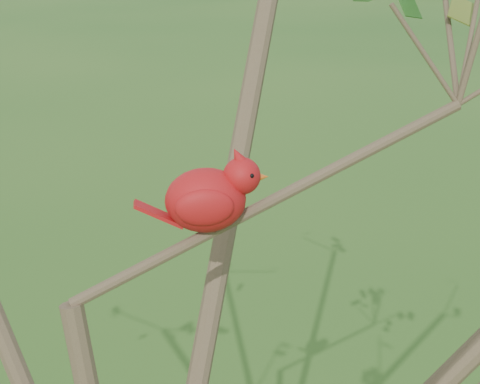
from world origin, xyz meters
The scene contains 2 objects.
crabapple_tree centered at (0.03, -0.02, 2.12)m, with size 2.35×2.05×2.95m.
cardinal centered at (0.16, 0.08, 2.09)m, with size 0.19×0.12×0.14m.
Camera 1 is at (-0.17, -0.85, 2.47)m, focal length 55.00 mm.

